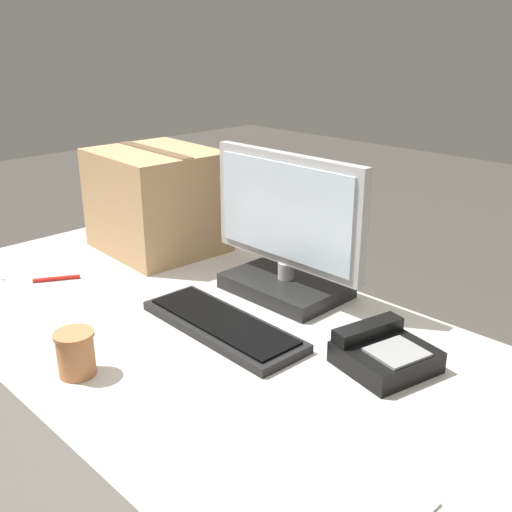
{
  "coord_description": "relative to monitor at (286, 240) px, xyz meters",
  "views": [
    {
      "loc": [
        1.03,
        -0.82,
        1.44
      ],
      "look_at": [
        0.04,
        0.17,
        0.91
      ],
      "focal_mm": 42.0,
      "sensor_mm": 36.0,
      "label": 1
    }
  ],
  "objects": [
    {
      "name": "sticky_note_pad",
      "position": [
        0.66,
        -0.46,
        -0.15
      ],
      "size": [
        0.09,
        0.09,
        0.01
      ],
      "color": "silver",
      "rests_on": "office_desk"
    },
    {
      "name": "pen_marker",
      "position": [
        -0.53,
        -0.41,
        -0.15
      ],
      "size": [
        0.08,
        0.12,
        0.01
      ],
      "rotation": [
        0.0,
        0.0,
        4.19
      ],
      "color": "red",
      "rests_on": "office_desk"
    },
    {
      "name": "cardboard_box",
      "position": [
        -0.54,
        -0.03,
        0.01
      ],
      "size": [
        0.4,
        0.36,
        0.33
      ],
      "rotation": [
        0.0,
        0.0,
        -0.06
      ],
      "color": "tan",
      "rests_on": "office_desk"
    },
    {
      "name": "monitor",
      "position": [
        0.0,
        0.0,
        0.0
      ],
      "size": [
        0.5,
        0.23,
        0.39
      ],
      "color": "black",
      "rests_on": "office_desk"
    },
    {
      "name": "office_desk",
      "position": [
        -0.01,
        -0.3,
        -0.53
      ],
      "size": [
        1.8,
        0.9,
        0.76
      ],
      "color": "beige",
      "rests_on": "ground_plane"
    },
    {
      "name": "paper_cup_left",
      "position": [
        -0.02,
        -0.62,
        -0.1
      ],
      "size": [
        0.08,
        0.08,
        0.1
      ],
      "color": "#BC7547",
      "rests_on": "office_desk"
    },
    {
      "name": "desk_phone",
      "position": [
        0.41,
        -0.13,
        -0.12
      ],
      "size": [
        0.21,
        0.22,
        0.08
      ],
      "rotation": [
        0.0,
        0.0,
        -0.22
      ],
      "color": "black",
      "rests_on": "office_desk"
    },
    {
      "name": "keyboard",
      "position": [
        0.04,
        -0.27,
        -0.14
      ],
      "size": [
        0.46,
        0.17,
        0.03
      ],
      "rotation": [
        0.0,
        0.0,
        -0.04
      ],
      "color": "black",
      "rests_on": "office_desk"
    }
  ]
}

